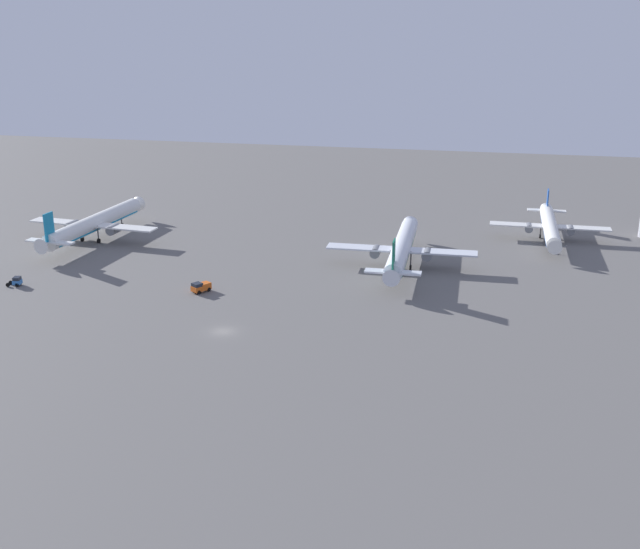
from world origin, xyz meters
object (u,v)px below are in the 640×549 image
(airplane_taxiway_distant, at_px, (94,224))
(airplane_mid_apron, at_px, (550,226))
(pushback_tug, at_px, (17,281))
(airplane_terminal_side, at_px, (402,249))
(baggage_tractor, at_px, (201,287))

(airplane_taxiway_distant, height_order, airplane_mid_apron, airplane_taxiway_distant)
(airplane_taxiway_distant, bearing_deg, pushback_tug, -84.30)
(airplane_terminal_side, relative_size, baggage_tractor, 9.90)
(airplane_mid_apron, bearing_deg, baggage_tractor, 36.99)
(airplane_taxiway_distant, distance_m, pushback_tug, 36.89)
(airplane_terminal_side, xyz_separation_m, airplane_taxiway_distant, (-80.52, 5.97, 0.06))
(airplane_taxiway_distant, xyz_separation_m, airplane_mid_apron, (115.68, 23.81, -0.61))
(airplane_taxiway_distant, bearing_deg, airplane_mid_apron, 17.28)
(airplane_terminal_side, distance_m, airplane_mid_apron, 46.08)
(airplane_terminal_side, bearing_deg, airplane_mid_apron, 39.56)
(baggage_tractor, bearing_deg, pushback_tug, 39.41)
(airplane_terminal_side, distance_m, airplane_taxiway_distant, 80.74)
(pushback_tug, bearing_deg, baggage_tractor, 87.26)
(airplane_taxiway_distant, height_order, pushback_tug, airplane_taxiway_distant)
(airplane_terminal_side, height_order, pushback_tug, airplane_terminal_side)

